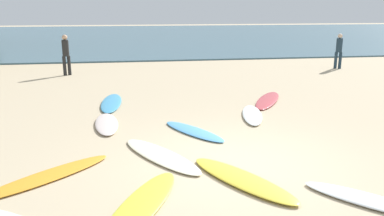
% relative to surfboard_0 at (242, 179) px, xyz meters
% --- Properties ---
extents(ground_plane, '(120.00, 120.00, 0.00)m').
position_rel_surfboard_0_xyz_m(ground_plane, '(0.10, 0.76, -0.04)').
color(ground_plane, '#C6B28E').
extents(ocean_water, '(120.00, 40.00, 0.08)m').
position_rel_surfboard_0_xyz_m(ocean_water, '(0.10, 35.04, -0.00)').
color(ocean_water, '#426675').
rests_on(ocean_water, ground_plane).
extents(surfboard_0, '(1.66, 2.30, 0.09)m').
position_rel_surfboard_0_xyz_m(surfboard_0, '(0.00, 0.00, 0.00)').
color(surfboard_0, yellow).
rests_on(surfboard_0, ground_plane).
extents(surfboard_1, '(1.45, 1.97, 0.06)m').
position_rel_surfboard_0_xyz_m(surfboard_1, '(-0.38, 2.71, -0.01)').
color(surfboard_1, '#54A0DC').
rests_on(surfboard_1, ground_plane).
extents(surfboard_2, '(0.71, 1.96, 0.09)m').
position_rel_surfboard_0_xyz_m(surfboard_2, '(-2.41, 3.62, 0.00)').
color(surfboard_2, silver).
rests_on(surfboard_2, ground_plane).
extents(surfboard_3, '(0.98, 2.08, 0.09)m').
position_rel_surfboard_0_xyz_m(surfboard_3, '(1.40, 3.85, -0.00)').
color(surfboard_3, white).
rests_on(surfboard_3, ground_plane).
extents(surfboard_4, '(1.69, 2.36, 0.07)m').
position_rel_surfboard_0_xyz_m(surfboard_4, '(-1.26, 1.30, -0.01)').
color(surfboard_4, '#F6EECA').
rests_on(surfboard_4, ground_plane).
extents(surfboard_5, '(2.19, 1.99, 0.06)m').
position_rel_surfboard_0_xyz_m(surfboard_5, '(-3.25, 0.67, -0.01)').
color(surfboard_5, orange).
rests_on(surfboard_5, ground_plane).
extents(surfboard_6, '(1.69, 1.75, 0.08)m').
position_rel_surfboard_0_xyz_m(surfboard_6, '(1.67, -1.00, -0.01)').
color(surfboard_6, white).
rests_on(surfboard_6, ground_plane).
extents(surfboard_7, '(1.73, 2.46, 0.08)m').
position_rel_surfboard_0_xyz_m(surfboard_7, '(2.40, 5.41, -0.00)').
color(surfboard_7, '#D84D53').
rests_on(surfboard_7, ground_plane).
extents(surfboard_8, '(1.54, 2.36, 0.06)m').
position_rel_surfboard_0_xyz_m(surfboard_8, '(-1.69, -0.58, -0.01)').
color(surfboard_8, yellow).
rests_on(surfboard_8, ground_plane).
extents(surfboard_9, '(0.68, 2.44, 0.08)m').
position_rel_surfboard_0_xyz_m(surfboard_9, '(-2.38, 5.82, -0.00)').
color(surfboard_9, '#459FD2').
rests_on(surfboard_9, ground_plane).
extents(beachgoer_near, '(0.36, 0.36, 1.64)m').
position_rel_surfboard_0_xyz_m(beachgoer_near, '(7.96, 11.23, 0.87)').
color(beachgoer_near, '#1E3342').
rests_on(beachgoer_near, ground_plane).
extents(beachgoer_mid, '(0.37, 0.37, 1.72)m').
position_rel_surfboard_0_xyz_m(beachgoer_mid, '(-4.46, 11.35, 0.91)').
color(beachgoer_mid, black).
rests_on(beachgoer_mid, ground_plane).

